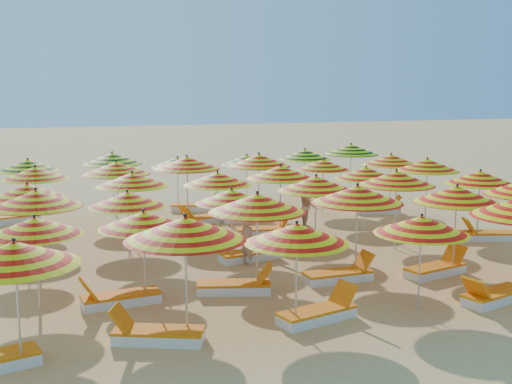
% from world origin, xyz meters
% --- Properties ---
extents(ground, '(120.00, 120.00, 0.00)m').
position_xyz_m(ground, '(0.00, 0.00, 0.00)').
color(ground, tan).
rests_on(ground, ground).
extents(umbrella_0, '(2.24, 2.24, 2.30)m').
position_xyz_m(umbrella_0, '(-6.56, -6.61, 2.02)').
color(umbrella_0, silver).
rests_on(umbrella_0, ground).
extents(umbrella_1, '(2.98, 2.98, 2.44)m').
position_xyz_m(umbrella_1, '(-3.59, -6.19, 2.15)').
color(umbrella_1, silver).
rests_on(umbrella_1, ground).
extents(umbrella_2, '(2.40, 2.40, 2.19)m').
position_xyz_m(umbrella_2, '(-1.41, -6.33, 1.93)').
color(umbrella_2, silver).
rests_on(umbrella_2, ground).
extents(umbrella_3, '(2.52, 2.52, 2.13)m').
position_xyz_m(umbrella_3, '(1.47, -6.21, 1.88)').
color(umbrella_3, silver).
rests_on(umbrella_3, ground).
extents(umbrella_6, '(2.53, 2.53, 2.12)m').
position_xyz_m(umbrella_6, '(-6.28, -3.76, 1.87)').
color(umbrella_6, silver).
rests_on(umbrella_6, ground).
extents(umbrella_7, '(2.53, 2.53, 2.11)m').
position_xyz_m(umbrella_7, '(-4.02, -3.77, 1.86)').
color(umbrella_7, silver).
rests_on(umbrella_7, ground).
extents(umbrella_8, '(2.78, 2.78, 2.41)m').
position_xyz_m(umbrella_8, '(-1.43, -3.93, 2.12)').
color(umbrella_8, silver).
rests_on(umbrella_8, ground).
extents(umbrella_9, '(2.80, 2.80, 2.42)m').
position_xyz_m(umbrella_9, '(1.27, -3.65, 2.13)').
color(umbrella_9, silver).
rests_on(umbrella_9, ground).
extents(umbrella_10, '(2.38, 2.38, 2.34)m').
position_xyz_m(umbrella_10, '(3.85, -4.08, 2.06)').
color(umbrella_10, silver).
rests_on(umbrella_10, ground).
extents(umbrella_12, '(2.70, 2.70, 2.36)m').
position_xyz_m(umbrella_12, '(-6.27, -1.51, 2.08)').
color(umbrella_12, silver).
rests_on(umbrella_12, ground).
extents(umbrella_13, '(2.20, 2.20, 2.13)m').
position_xyz_m(umbrella_13, '(-4.04, -1.12, 1.88)').
color(umbrella_13, silver).
rests_on(umbrella_13, ground).
extents(umbrella_14, '(2.01, 2.01, 2.09)m').
position_xyz_m(umbrella_14, '(-1.30, -1.36, 1.84)').
color(umbrella_14, silver).
rests_on(umbrella_14, ground).
extents(umbrella_15, '(2.68, 2.68, 2.34)m').
position_xyz_m(umbrella_15, '(1.17, -1.33, 2.06)').
color(umbrella_15, silver).
rests_on(umbrella_15, ground).
extents(umbrella_16, '(3.00, 3.00, 2.39)m').
position_xyz_m(umbrella_16, '(3.72, -1.35, 2.11)').
color(umbrella_16, silver).
rests_on(umbrella_16, ground).
extents(umbrella_17, '(2.30, 2.30, 2.27)m').
position_xyz_m(umbrella_17, '(6.61, -1.39, 2.00)').
color(umbrella_17, silver).
rests_on(umbrella_17, ground).
extents(umbrella_18, '(2.45, 2.45, 2.12)m').
position_xyz_m(umbrella_18, '(-6.53, 1.18, 1.86)').
color(umbrella_18, silver).
rests_on(umbrella_18, ground).
extents(umbrella_19, '(2.72, 2.72, 2.30)m').
position_xyz_m(umbrella_19, '(-3.59, 1.36, 2.03)').
color(umbrella_19, silver).
rests_on(umbrella_19, ground).
extents(umbrella_20, '(2.39, 2.39, 2.23)m').
position_xyz_m(umbrella_20, '(-1.02, 1.17, 1.96)').
color(umbrella_20, silver).
rests_on(umbrella_20, ground).
extents(umbrella_21, '(2.46, 2.46, 2.33)m').
position_xyz_m(umbrella_21, '(1.08, 1.30, 2.06)').
color(umbrella_21, silver).
rests_on(umbrella_21, ground).
extents(umbrella_22, '(2.16, 2.16, 2.19)m').
position_xyz_m(umbrella_22, '(4.02, 1.10, 1.93)').
color(umbrella_22, silver).
rests_on(umbrella_22, ground).
extents(umbrella_23, '(2.71, 2.71, 2.34)m').
position_xyz_m(umbrella_23, '(6.58, 1.46, 2.06)').
color(umbrella_23, silver).
rests_on(umbrella_23, ground).
extents(umbrella_24, '(2.70, 2.70, 2.28)m').
position_xyz_m(umbrella_24, '(-6.34, 3.91, 2.01)').
color(umbrella_24, silver).
rests_on(umbrella_24, ground).
extents(umbrella_25, '(2.51, 2.51, 2.39)m').
position_xyz_m(umbrella_25, '(-3.82, 3.62, 2.10)').
color(umbrella_25, silver).
rests_on(umbrella_25, ground).
extents(umbrella_26, '(2.77, 2.77, 2.44)m').
position_xyz_m(umbrella_26, '(-1.39, 3.88, 2.15)').
color(umbrella_26, silver).
rests_on(umbrella_26, ground).
extents(umbrella_27, '(3.03, 3.03, 2.43)m').
position_xyz_m(umbrella_27, '(1.24, 3.94, 2.14)').
color(umbrella_27, silver).
rests_on(umbrella_27, ground).
extents(umbrella_28, '(2.59, 2.59, 2.12)m').
position_xyz_m(umbrella_28, '(3.82, 4.09, 1.86)').
color(umbrella_28, silver).
rests_on(umbrella_28, ground).
extents(umbrella_29, '(2.72, 2.72, 2.28)m').
position_xyz_m(umbrella_29, '(6.41, 3.63, 2.01)').
color(umbrella_29, silver).
rests_on(umbrella_29, ground).
extents(umbrella_30, '(2.79, 2.79, 2.27)m').
position_xyz_m(umbrella_30, '(-6.61, 6.26, 2.00)').
color(umbrella_30, silver).
rests_on(umbrella_30, ground).
extents(umbrella_31, '(2.51, 2.51, 2.37)m').
position_xyz_m(umbrella_31, '(-3.65, 6.61, 2.09)').
color(umbrella_31, silver).
rests_on(umbrella_31, ground).
extents(umbrella_32, '(2.36, 2.36, 2.14)m').
position_xyz_m(umbrella_32, '(-1.22, 6.45, 1.88)').
color(umbrella_32, silver).
rests_on(umbrella_32, ground).
extents(umbrella_33, '(2.57, 2.57, 2.14)m').
position_xyz_m(umbrella_33, '(1.52, 6.28, 1.89)').
color(umbrella_33, silver).
rests_on(umbrella_33, ground).
extents(umbrella_34, '(2.61, 2.61, 2.27)m').
position_xyz_m(umbrella_34, '(4.09, 6.52, 1.99)').
color(umbrella_34, silver).
rests_on(umbrella_34, ground).
extents(umbrella_35, '(2.74, 2.74, 2.43)m').
position_xyz_m(umbrella_35, '(6.18, 6.53, 2.14)').
color(umbrella_35, silver).
rests_on(umbrella_35, ground).
extents(lounger_1, '(1.82, 1.20, 0.69)m').
position_xyz_m(lounger_1, '(-4.18, -6.19, 0.15)').
color(lounger_1, white).
rests_on(lounger_1, ground).
extents(lounger_2, '(1.82, 1.01, 0.69)m').
position_xyz_m(lounger_2, '(-0.81, -6.11, 0.15)').
color(lounger_2, white).
rests_on(lounger_2, ground).
extents(lounger_3, '(1.82, 1.03, 0.69)m').
position_xyz_m(lounger_3, '(3.35, -6.31, 0.15)').
color(lounger_3, white).
rests_on(lounger_3, ground).
extents(lounger_5, '(1.79, 0.77, 0.69)m').
position_xyz_m(lounger_5, '(-4.62, -3.86, 0.15)').
color(lounger_5, white).
rests_on(lounger_5, ground).
extents(lounger_6, '(1.82, 1.02, 0.69)m').
position_xyz_m(lounger_6, '(-1.93, -3.86, 0.15)').
color(lounger_6, white).
rests_on(lounger_6, ground).
extents(lounger_7, '(1.75, 0.62, 0.69)m').
position_xyz_m(lounger_7, '(0.77, -3.79, 0.15)').
color(lounger_7, white).
rests_on(lounger_7, ground).
extents(lounger_8, '(1.82, 0.99, 0.69)m').
position_xyz_m(lounger_8, '(3.35, -4.08, 0.15)').
color(lounger_8, white).
rests_on(lounger_8, ground).
extents(lounger_9, '(1.81, 0.87, 0.69)m').
position_xyz_m(lounger_9, '(-0.70, -1.22, 0.15)').
color(lounger_9, white).
rests_on(lounger_9, ground).
extents(lounger_10, '(1.83, 1.07, 0.69)m').
position_xyz_m(lounger_10, '(7.11, -1.34, 0.15)').
color(lounger_10, white).
rests_on(lounger_10, ground).
extents(lounger_11, '(1.81, 0.92, 0.69)m').
position_xyz_m(lounger_11, '(-7.04, 1.15, 0.15)').
color(lounger_11, white).
rests_on(lounger_11, ground).
extents(lounger_12, '(1.81, 0.90, 0.69)m').
position_xyz_m(lounger_12, '(-1.62, 0.94, 0.15)').
color(lounger_12, white).
rests_on(lounger_12, ground).
extents(lounger_13, '(1.80, 0.83, 0.69)m').
position_xyz_m(lounger_13, '(0.58, 1.44, 0.15)').
color(lounger_13, white).
rests_on(lounger_13, ground).
extents(lounger_14, '(1.82, 1.19, 0.69)m').
position_xyz_m(lounger_14, '(-0.89, 3.84, 0.15)').
color(lounger_14, white).
rests_on(lounger_14, ground).
extents(lounger_15, '(1.75, 0.64, 0.69)m').
position_xyz_m(lounger_15, '(0.64, 3.74, 0.15)').
color(lounger_15, white).
rests_on(lounger_15, ground).
extents(lounger_16, '(1.83, 1.14, 0.69)m').
position_xyz_m(lounger_16, '(5.91, 3.59, 0.15)').
color(lounger_16, white).
rests_on(lounger_16, ground).
extents(lounger_17, '(1.82, 0.96, 0.69)m').
position_xyz_m(lounger_17, '(-7.21, 6.05, 0.15)').
color(lounger_17, white).
rests_on(lounger_17, ground).
extents(lounger_18, '(1.83, 1.13, 0.69)m').
position_xyz_m(lounger_18, '(-0.62, 6.21, 0.15)').
color(lounger_18, white).
rests_on(lounger_18, ground).
extents(beachgoer_a, '(0.51, 0.58, 1.33)m').
position_xyz_m(beachgoer_a, '(-0.95, -1.70, 0.66)').
color(beachgoer_a, tan).
rests_on(beachgoer_a, ground).
extents(beachgoer_b, '(0.76, 0.87, 1.51)m').
position_xyz_m(beachgoer_b, '(2.37, 2.02, 0.76)').
color(beachgoer_b, tan).
rests_on(beachgoer_b, ground).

